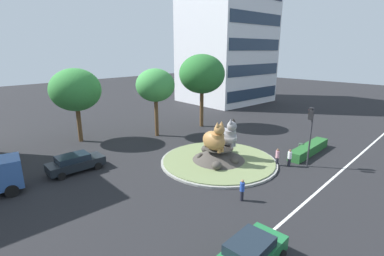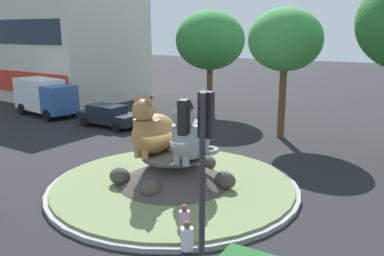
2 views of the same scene
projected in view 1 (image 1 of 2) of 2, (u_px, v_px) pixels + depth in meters
ground_plane at (218, 162)px, 26.61m from camera, size 160.00×160.00×0.00m
lane_centreline at (313, 195)px, 20.55m from camera, size 112.00×0.20×0.01m
roundabout_island at (219, 157)px, 26.47m from camera, size 10.85×10.85×1.51m
cat_statue_tabby at (215, 139)px, 25.14m from camera, size 1.94×2.83×2.76m
cat_statue_grey at (227, 135)px, 26.44m from camera, size 1.65×2.69×2.67m
traffic_light_mast at (310, 124)px, 24.57m from camera, size 0.71×0.60×5.43m
office_tower at (227, 33)px, 54.95m from camera, size 16.34×15.15×26.60m
clipped_hedge_strip at (309, 149)px, 28.72m from camera, size 6.94×1.20×0.90m
broadleaf_tree_behind_island at (155, 86)px, 33.16m from camera, size 4.57×4.57×8.15m
second_tree_near_tower at (75, 90)px, 31.11m from camera, size 5.53×5.53×8.32m
third_tree_left at (202, 74)px, 37.15m from camera, size 6.04×6.04×9.71m
pedestrian_blue_shirt at (242, 190)px, 19.64m from camera, size 0.33×0.33×1.60m
pedestrian_white_shirt at (290, 157)px, 25.46m from camera, size 0.36×0.36×1.62m
pedestrian_pink_shirt at (277, 157)px, 25.63m from camera, size 0.33×0.33×1.63m
sedan_on_far_lane at (251, 253)px, 13.57m from camera, size 4.16×2.17×1.59m
parked_car_right at (75, 163)px, 24.41m from camera, size 4.77×2.30×1.55m
litter_bin at (301, 148)px, 29.13m from camera, size 0.56×0.56×0.90m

